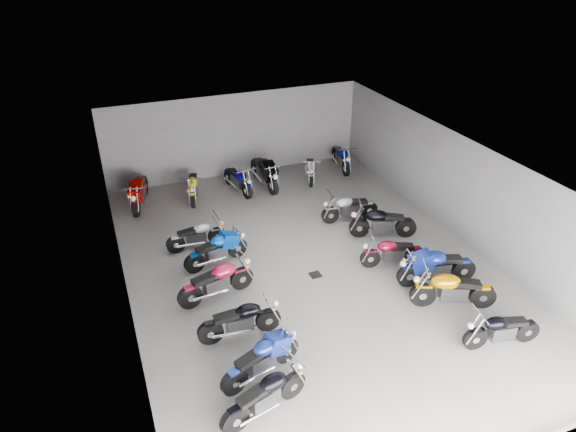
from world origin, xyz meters
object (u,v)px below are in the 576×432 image
at_px(motorcycle_left_f, 197,235).
at_px(motorcycle_back_e, 310,169).
at_px(motorcycle_left_a, 265,395).
at_px(drain_grate, 315,275).
at_px(motorcycle_left_e, 217,250).
at_px(motorcycle_left_b, 262,359).
at_px(motorcycle_right_f, 349,208).
at_px(motorcycle_left_d, 217,281).
at_px(motorcycle_right_c, 436,267).
at_px(motorcycle_left_c, 241,320).
at_px(motorcycle_back_f, 341,158).
at_px(motorcycle_right_a, 501,329).
at_px(motorcycle_right_d, 392,252).
at_px(motorcycle_back_d, 264,172).
at_px(motorcycle_right_b, 452,290).
at_px(motorcycle_right_e, 382,222).
at_px(motorcycle_back_b, 193,186).
at_px(motorcycle_back_a, 139,191).
at_px(motorcycle_back_c, 238,179).

distance_m(motorcycle_left_f, motorcycle_back_e, 6.08).
distance_m(motorcycle_left_a, motorcycle_left_f, 6.54).
relative_size(drain_grate, motorcycle_left_e, 0.16).
height_order(motorcycle_left_b, motorcycle_right_f, motorcycle_left_b).
relative_size(motorcycle_left_d, motorcycle_right_c, 0.96).
relative_size(motorcycle_left_c, motorcycle_left_e, 1.03).
relative_size(motorcycle_left_a, motorcycle_back_f, 0.96).
bearing_deg(motorcycle_left_e, motorcycle_back_f, 113.20).
bearing_deg(motorcycle_right_a, motorcycle_left_f, 50.09).
bearing_deg(motorcycle_right_a, motorcycle_right_d, 19.57).
bearing_deg(motorcycle_left_a, motorcycle_back_d, 144.44).
distance_m(motorcycle_left_e, motorcycle_back_f, 7.97).
bearing_deg(motorcycle_left_c, drain_grate, 123.97).
xyz_separation_m(motorcycle_right_a, motorcycle_back_e, (-0.39, 9.94, -0.01)).
bearing_deg(motorcycle_right_b, motorcycle_back_f, 15.50).
relative_size(motorcycle_right_e, motorcycle_back_f, 0.98).
xyz_separation_m(drain_grate, motorcycle_left_f, (-2.73, 2.63, 0.44)).
bearing_deg(motorcycle_back_b, motorcycle_right_f, 156.26).
relative_size(drain_grate, motorcycle_back_b, 0.16).
distance_m(motorcycle_left_b, motorcycle_back_f, 11.40).
relative_size(motorcycle_right_c, motorcycle_right_f, 1.13).
distance_m(motorcycle_right_b, motorcycle_right_e, 3.66).
height_order(drain_grate, motorcycle_back_a, motorcycle_back_a).
bearing_deg(motorcycle_back_f, motorcycle_right_d, 84.96).
xyz_separation_m(motorcycle_right_d, motorcycle_back_b, (-4.34, 6.31, 0.03)).
xyz_separation_m(motorcycle_right_b, motorcycle_back_e, (-0.22, 8.35, -0.07)).
relative_size(motorcycle_back_c, motorcycle_back_e, 1.14).
bearing_deg(motorcycle_back_f, motorcycle_back_b, 13.49).
distance_m(motorcycle_left_f, motorcycle_right_f, 5.06).
height_order(motorcycle_left_d, motorcycle_back_f, motorcycle_left_d).
distance_m(motorcycle_left_a, motorcycle_back_f, 12.33).
relative_size(motorcycle_left_b, motorcycle_back_d, 0.81).
bearing_deg(motorcycle_right_d, motorcycle_right_a, -155.42).
bearing_deg(motorcycle_back_e, motorcycle_back_c, 20.65).
bearing_deg(motorcycle_right_a, motorcycle_right_b, 16.64).
relative_size(motorcycle_left_b, motorcycle_back_b, 0.98).
height_order(motorcycle_left_d, motorcycle_right_b, motorcycle_right_b).
xyz_separation_m(motorcycle_left_c, motorcycle_back_d, (3.27, 7.57, 0.09)).
height_order(motorcycle_left_b, motorcycle_back_b, motorcycle_back_b).
xyz_separation_m(motorcycle_back_c, motorcycle_back_d, (1.06, 0.10, 0.08)).
height_order(motorcycle_left_a, motorcycle_right_d, motorcycle_left_a).
bearing_deg(motorcycle_right_e, motorcycle_left_f, 96.70).
bearing_deg(motorcycle_back_d, motorcycle_back_c, 2.56).
distance_m(motorcycle_left_b, motorcycle_right_b, 5.28).
relative_size(motorcycle_left_c, motorcycle_left_f, 1.10).
bearing_deg(motorcycle_back_a, motorcycle_right_e, 161.01).
bearing_deg(drain_grate, motorcycle_left_f, 136.14).
height_order(motorcycle_right_e, motorcycle_back_e, motorcycle_right_e).
relative_size(motorcycle_right_d, motorcycle_back_b, 0.93).
distance_m(motorcycle_left_d, motorcycle_right_a, 6.98).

